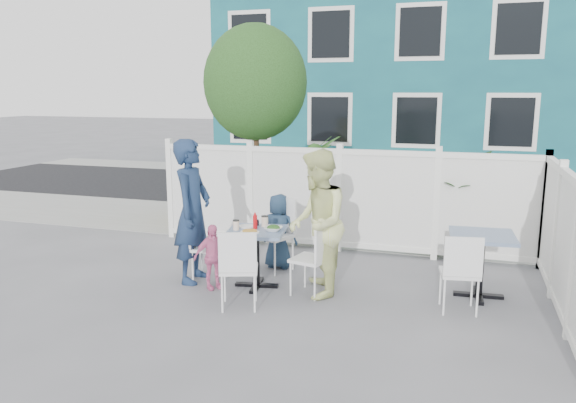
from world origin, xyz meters
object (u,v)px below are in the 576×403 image
(woman, at_px, (317,224))
(boy, at_px, (279,231))
(spare_table, at_px, (481,249))
(toddler, at_px, (212,257))
(chair_right, at_px, (316,253))
(chair_near, at_px, (238,264))
(utility_cabinet, at_px, (203,184))
(chair_left, at_px, (203,241))
(chair_back, at_px, (278,228))
(main_table, at_px, (256,243))
(man, at_px, (192,211))

(woman, relative_size, boy, 1.69)
(spare_table, bearing_deg, toddler, -167.94)
(chair_right, height_order, chair_near, chair_near)
(toddler, bearing_deg, woman, -39.27)
(utility_cabinet, distance_m, chair_left, 3.88)
(utility_cabinet, xyz_separation_m, chair_right, (3.24, -3.57, -0.12))
(chair_back, bearing_deg, utility_cabinet, -24.05)
(chair_left, bearing_deg, spare_table, 91.01)
(main_table, relative_size, woman, 0.45)
(utility_cabinet, relative_size, toddler, 1.57)
(spare_table, distance_m, woman, 1.99)
(man, xyz_separation_m, toddler, (0.36, -0.21, -0.52))
(chair_near, distance_m, boy, 1.62)
(chair_right, distance_m, chair_near, 1.00)
(utility_cabinet, height_order, spare_table, utility_cabinet)
(chair_back, bearing_deg, chair_right, 155.57)
(chair_left, height_order, chair_back, chair_back)
(chair_left, xyz_separation_m, boy, (0.76, 0.83, -0.01))
(main_table, bearing_deg, toddler, -156.63)
(main_table, height_order, man, man)
(main_table, relative_size, chair_left, 0.87)
(main_table, distance_m, chair_back, 0.79)
(spare_table, xyz_separation_m, chair_left, (-3.44, -0.45, -0.07))
(chair_left, relative_size, chair_back, 0.93)
(man, bearing_deg, utility_cabinet, 20.19)
(woman, xyz_separation_m, boy, (-0.78, 0.88, -0.37))
(chair_left, height_order, chair_right, chair_left)
(utility_cabinet, height_order, man, man)
(chair_left, xyz_separation_m, chair_near, (0.82, -0.79, 0.00))
(utility_cabinet, relative_size, chair_left, 1.40)
(chair_back, xyz_separation_m, boy, (0.00, 0.05, -0.06))
(chair_left, bearing_deg, chair_back, 129.20)
(utility_cabinet, xyz_separation_m, boy, (2.47, -2.66, -0.13))
(utility_cabinet, height_order, boy, utility_cabinet)
(main_table, relative_size, chair_near, 0.87)
(boy, bearing_deg, toddler, 67.76)
(chair_left, bearing_deg, man, -83.82)
(man, bearing_deg, boy, -50.04)
(spare_table, distance_m, boy, 2.71)
(spare_table, relative_size, chair_right, 0.87)
(chair_back, height_order, boy, boy)
(chair_left, distance_m, chair_right, 1.54)
(main_table, height_order, spare_table, spare_table)
(chair_back, bearing_deg, spare_table, -163.35)
(chair_near, relative_size, man, 0.50)
(main_table, xyz_separation_m, chair_back, (0.02, 0.79, 0.01))
(chair_left, relative_size, man, 0.50)
(utility_cabinet, xyz_separation_m, spare_table, (5.15, -3.04, -0.04))
(boy, bearing_deg, woman, 135.52)
(chair_near, bearing_deg, chair_back, 73.25)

